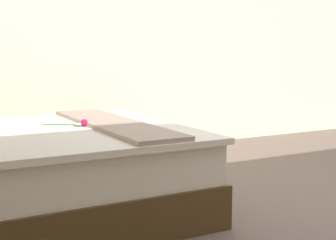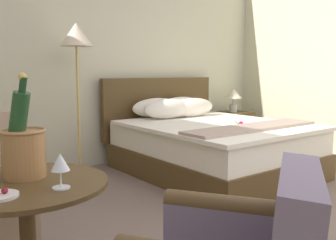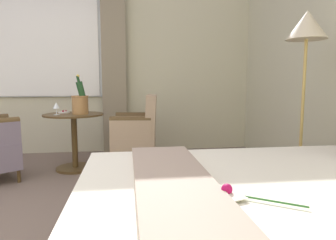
# 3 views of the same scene
# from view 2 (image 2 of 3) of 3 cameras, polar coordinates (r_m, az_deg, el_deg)

# --- Properties ---
(wall_headboard_side) EXTENTS (5.44, 0.12, 3.10)m
(wall_headboard_side) POSITION_cam_2_polar(r_m,az_deg,el_deg) (4.81, -10.89, 11.76)
(wall_headboard_side) COLOR beige
(wall_headboard_side) RESTS_ON ground
(bed) EXTENTS (1.75, 2.13, 1.09)m
(bed) POSITION_cam_2_polar(r_m,az_deg,el_deg) (4.43, 6.15, -3.46)
(bed) COLOR #4C381C
(bed) RESTS_ON ground
(nightstand) EXTENTS (0.52, 0.46, 0.56)m
(nightstand) POSITION_cam_2_polar(r_m,az_deg,el_deg) (5.85, 9.80, -1.51)
(nightstand) COLOR #4C381C
(nightstand) RESTS_ON ground
(bedside_lamp) EXTENTS (0.27, 0.27, 0.36)m
(bedside_lamp) POSITION_cam_2_polar(r_m,az_deg,el_deg) (5.79, 9.92, 3.69)
(bedside_lamp) COLOR beige
(bedside_lamp) RESTS_ON nightstand
(floor_lamp_brass) EXTENTS (0.35, 0.35, 1.69)m
(floor_lamp_brass) POSITION_cam_2_polar(r_m,az_deg,el_deg) (4.22, -13.76, 10.72)
(floor_lamp_brass) COLOR #D5B25B
(floor_lamp_brass) RESTS_ON ground
(champagne_bucket) EXTENTS (0.20, 0.20, 0.48)m
(champagne_bucket) POSITION_cam_2_polar(r_m,az_deg,el_deg) (1.82, -21.24, -3.71)
(champagne_bucket) COLOR #A17141
(champagne_bucket) RESTS_ON side_table_round
(wine_glass_near_edge) EXTENTS (0.08, 0.08, 0.15)m
(wine_glass_near_edge) POSITION_cam_2_polar(r_m,az_deg,el_deg) (1.61, -16.10, -6.43)
(wine_glass_near_edge) COLOR white
(wine_glass_near_edge) RESTS_ON side_table_round
(snack_plate) EXTENTS (0.14, 0.14, 0.04)m
(snack_plate) POSITION_cam_2_polar(r_m,az_deg,el_deg) (1.60, -24.26, -10.42)
(snack_plate) COLOR white
(snack_plate) RESTS_ON side_table_round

